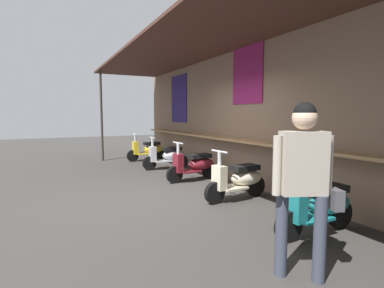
{
  "coord_description": "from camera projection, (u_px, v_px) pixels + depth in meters",
  "views": [
    {
      "loc": [
        5.37,
        -2.22,
        1.6
      ],
      "look_at": [
        -1.48,
        1.27,
        0.84
      ],
      "focal_mm": 27.4,
      "sensor_mm": 36.0,
      "label": 1
    }
  ],
  "objects": [
    {
      "name": "shopper_with_handbag",
      "position": [
        304.0,
        172.0,
        2.79
      ],
      "size": [
        0.43,
        0.68,
        1.73
      ],
      "rotation": [
        0.0,
        0.0,
        2.75
      ],
      "color": "#383D4C",
      "rests_on": "ground_plane"
    },
    {
      "name": "scooter_cream",
      "position": [
        240.0,
        179.0,
        5.58
      ],
      "size": [
        0.49,
        1.4,
        0.97
      ],
      "rotation": [
        0.0,
        0.0,
        -1.5
      ],
      "color": "beige",
      "rests_on": "ground_plane"
    },
    {
      "name": "scooter_yellow",
      "position": [
        149.0,
        150.0,
        10.36
      ],
      "size": [
        0.46,
        1.4,
        0.97
      ],
      "rotation": [
        0.0,
        0.0,
        -1.57
      ],
      "color": "gold",
      "rests_on": "ground_plane"
    },
    {
      "name": "market_stall_facade",
      "position": [
        244.0,
        104.0,
        6.56
      ],
      "size": [
        12.36,
        2.63,
        3.32
      ],
      "color": "#7F6651",
      "rests_on": "ground_plane"
    },
    {
      "name": "scooter_maroon",
      "position": [
        195.0,
        165.0,
        7.19
      ],
      "size": [
        0.49,
        1.4,
        0.97
      ],
      "rotation": [
        0.0,
        0.0,
        -1.5
      ],
      "color": "maroon",
      "rests_on": "ground_plane"
    },
    {
      "name": "ground_plane",
      "position": [
        169.0,
        195.0,
        5.92
      ],
      "size": [
        34.61,
        34.61,
        0.0
      ],
      "primitive_type": "plane",
      "color": "#383533"
    },
    {
      "name": "scooter_silver",
      "position": [
        168.0,
        156.0,
        8.75
      ],
      "size": [
        0.48,
        1.4,
        0.97
      ],
      "rotation": [
        0.0,
        0.0,
        -1.63
      ],
      "color": "#B2B5BA",
      "rests_on": "ground_plane"
    },
    {
      "name": "scooter_teal",
      "position": [
        321.0,
        205.0,
        3.96
      ],
      "size": [
        0.46,
        1.4,
        0.97
      ],
      "rotation": [
        0.0,
        0.0,
        -1.56
      ],
      "color": "#197075",
      "rests_on": "ground_plane"
    }
  ]
}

